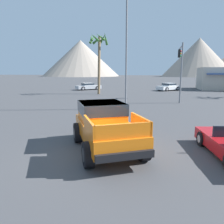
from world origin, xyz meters
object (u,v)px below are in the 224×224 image
(traffic_light_main, at_px, (181,62))
(street_lamp_post, at_px, (126,43))
(parked_car_silver, at_px, (88,86))
(orange_pickup_truck, at_px, (105,123))
(palm_tree_tall, at_px, (98,49))
(parked_car_white, at_px, (169,87))

(traffic_light_main, bearing_deg, street_lamp_post, 144.01)
(parked_car_silver, distance_m, street_lamp_post, 20.70)
(orange_pickup_truck, distance_m, palm_tree_tall, 22.45)
(parked_car_silver, height_order, traffic_light_main, traffic_light_main)
(parked_car_silver, bearing_deg, street_lamp_post, -13.41)
(parked_car_silver, distance_m, parked_car_white, 13.48)
(palm_tree_tall, bearing_deg, orange_pickup_truck, -73.58)
(traffic_light_main, xyz_separation_m, palm_tree_tall, (-10.35, 5.03, 1.92))
(orange_pickup_truck, bearing_deg, parked_car_silver, 81.49)
(traffic_light_main, relative_size, palm_tree_tall, 0.72)
(traffic_light_main, bearing_deg, palm_tree_tall, 64.06)
(parked_car_white, height_order, palm_tree_tall, palm_tree_tall)
(orange_pickup_truck, distance_m, parked_car_white, 28.93)
(orange_pickup_truck, bearing_deg, palm_tree_tall, 78.03)
(parked_car_white, xyz_separation_m, palm_tree_tall, (-9.72, -7.72, 5.44))
(parked_car_silver, height_order, palm_tree_tall, palm_tree_tall)
(parked_car_white, distance_m, street_lamp_post, 20.29)
(parked_car_white, height_order, street_lamp_post, street_lamp_post)
(parked_car_silver, xyz_separation_m, traffic_light_main, (14.03, -11.34, 3.55))
(parked_car_white, distance_m, palm_tree_tall, 13.55)
(parked_car_white, bearing_deg, palm_tree_tall, 83.51)
(orange_pickup_truck, xyz_separation_m, street_lamp_post, (-0.59, 9.43, 4.33))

